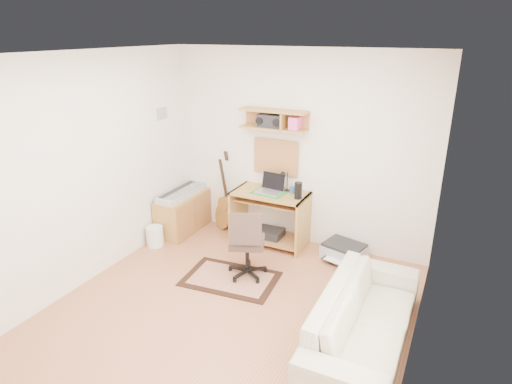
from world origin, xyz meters
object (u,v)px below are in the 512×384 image
at_px(desk, 270,218).
at_px(cabinet, 183,213).
at_px(task_chair, 247,242).
at_px(sofa, 365,310).
at_px(printer, 344,252).

height_order(desk, cabinet, desk).
bearing_deg(task_chair, sofa, -44.20).
distance_m(task_chair, printer, 1.36).
distance_m(printer, sofa, 1.69).
height_order(task_chair, cabinet, task_chair).
height_order(printer, sofa, sofa).
distance_m(cabinet, printer, 2.37).
bearing_deg(task_chair, desk, 74.82).
xyz_separation_m(desk, sofa, (1.65, -1.52, 0.00)).
bearing_deg(printer, cabinet, -160.50).
height_order(task_chair, printer, task_chair).
bearing_deg(printer, desk, -163.87).
bearing_deg(desk, task_chair, -83.07).
xyz_separation_m(cabinet, printer, (2.36, 0.20, -0.19)).
height_order(desk, sofa, sofa).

